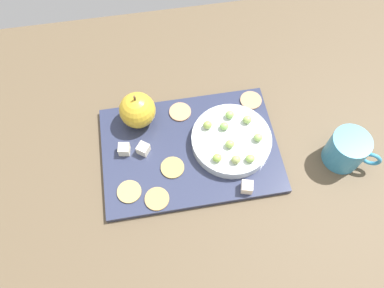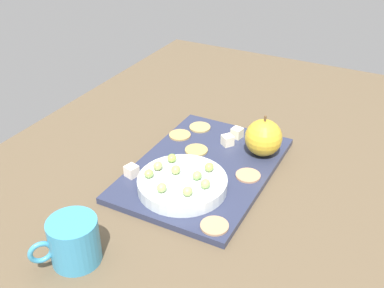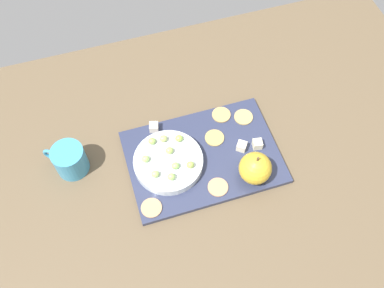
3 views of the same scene
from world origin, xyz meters
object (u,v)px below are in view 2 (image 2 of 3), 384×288
at_px(grape_8, 205,184).
at_px(cheese_cube_0, 132,171).
at_px(apple_whole, 263,138).
at_px(cheese_cube_1, 237,133).
at_px(cracker_0, 214,226).
at_px(cracker_1, 200,127).
at_px(grape_6, 158,166).
at_px(grape_7, 172,158).
at_px(serving_dish, 182,184).
at_px(cracker_2, 180,135).
at_px(cracker_4, 196,150).
at_px(platter, 204,168).
at_px(grape_3, 188,191).
at_px(cracker_3, 248,175).
at_px(cup, 74,241).
at_px(grape_0, 176,170).
at_px(cheese_cube_2, 227,140).
at_px(grape_5, 162,188).
at_px(grape_4, 209,167).
at_px(grape_2, 197,176).
at_px(grape_1, 149,174).

bearing_deg(grape_8, cheese_cube_0, -89.19).
relative_size(apple_whole, cheese_cube_1, 3.50).
bearing_deg(cracker_0, cracker_1, -149.21).
xyz_separation_m(grape_6, grape_7, (-0.04, 0.01, -0.00)).
xyz_separation_m(serving_dish, grape_8, (0.01, 0.05, 0.02)).
height_order(cracker_1, cracker_2, same).
bearing_deg(grape_8, cracker_4, -147.19).
bearing_deg(cracker_4, cracker_2, -123.17).
height_order(platter, grape_3, grape_3).
xyz_separation_m(platter, grape_3, (0.13, 0.03, 0.04)).
height_order(cracker_3, grape_8, grape_8).
xyz_separation_m(grape_3, grape_6, (-0.04, -0.09, 0.00)).
distance_m(apple_whole, cup, 0.44).
relative_size(apple_whole, grape_6, 4.08).
height_order(apple_whole, cracker_4, apple_whole).
height_order(cheese_cube_0, grape_0, grape_0).
bearing_deg(cracker_0, cracker_3, -178.56).
xyz_separation_m(cheese_cube_2, cracker_4, (0.06, -0.05, -0.01)).
bearing_deg(apple_whole, grape_5, -23.49).
xyz_separation_m(grape_4, grape_8, (0.05, 0.02, 0.00)).
bearing_deg(cheese_cube_2, grape_3, 5.55).
bearing_deg(grape_4, grape_7, -86.41).
bearing_deg(cracker_1, cracker_4, 22.13).
height_order(serving_dish, grape_7, grape_7).
xyz_separation_m(apple_whole, cheese_cube_2, (0.00, -0.08, -0.03)).
relative_size(grape_3, grape_8, 1.00).
relative_size(cracker_0, grape_2, 2.56).
distance_m(cracker_0, cracker_4, 0.24).
bearing_deg(cheese_cube_2, grape_4, 9.26).
relative_size(platter, grape_2, 19.53).
height_order(cheese_cube_0, grape_8, grape_8).
bearing_deg(grape_3, grape_0, -133.67).
bearing_deg(cracker_1, grape_7, 9.42).
bearing_deg(grape_1, grape_0, 130.76).
relative_size(grape_4, cup, 0.19).
distance_m(serving_dish, grape_8, 0.06).
xyz_separation_m(grape_2, grape_5, (0.06, -0.04, 0.00)).
distance_m(cheese_cube_1, cracker_3, 0.15).
xyz_separation_m(platter, grape_8, (0.09, 0.05, 0.04)).
distance_m(cracker_2, cup, 0.40).
height_order(platter, cheese_cube_0, cheese_cube_0).
distance_m(grape_4, grape_7, 0.08).
height_order(cracker_1, cup, cup).
distance_m(cracker_2, cracker_4, 0.07).
distance_m(grape_3, cup, 0.21).
bearing_deg(cracker_3, grape_8, -23.61).
xyz_separation_m(cracker_1, grape_0, (0.22, 0.06, 0.03)).
xyz_separation_m(cracker_1, cracker_2, (0.05, -0.02, 0.00)).
height_order(cracker_3, grape_4, grape_4).
bearing_deg(grape_5, grape_8, 125.67).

